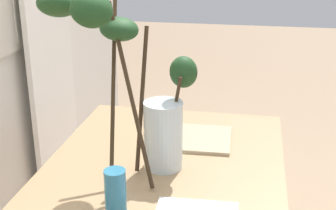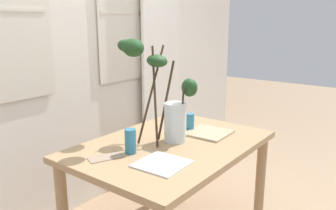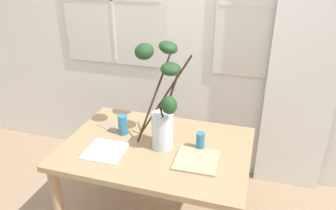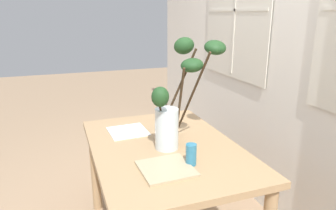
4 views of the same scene
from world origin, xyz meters
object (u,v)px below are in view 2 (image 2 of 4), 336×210
at_px(drinking_glass_blue_right, 190,122).
at_px(plate_square_right, 209,133).
at_px(dining_table, 171,158).
at_px(drinking_glass_blue_left, 130,141).
at_px(plate_square_left, 162,164).
at_px(vase_with_branches, 162,93).

distance_m(drinking_glass_blue_right, plate_square_right, 0.16).
bearing_deg(dining_table, drinking_glass_blue_left, 163.31).
relative_size(drinking_glass_blue_right, plate_square_left, 0.47).
height_order(drinking_glass_blue_left, drinking_glass_blue_right, drinking_glass_blue_left).
relative_size(drinking_glass_blue_left, plate_square_left, 0.57).
bearing_deg(dining_table, vase_with_branches, 78.48).
bearing_deg(drinking_glass_blue_right, dining_table, -169.92).
height_order(dining_table, drinking_glass_blue_left, drinking_glass_blue_left).
relative_size(dining_table, vase_with_branches, 1.87).
relative_size(vase_with_branches, drinking_glass_blue_right, 5.63).
bearing_deg(dining_table, plate_square_left, -151.32).
bearing_deg(dining_table, drinking_glass_blue_right, 10.08).
distance_m(plate_square_left, plate_square_right, 0.62).
bearing_deg(dining_table, plate_square_right, -17.68).
distance_m(dining_table, drinking_glass_blue_right, 0.35).
height_order(vase_with_branches, plate_square_left, vase_with_branches).
bearing_deg(drinking_glass_blue_left, vase_with_branches, -0.27).
xyz_separation_m(drinking_glass_blue_left, drinking_glass_blue_right, (0.59, -0.03, -0.01)).
bearing_deg(plate_square_left, vase_with_branches, 37.91).
relative_size(drinking_glass_blue_left, plate_square_right, 0.54).
relative_size(drinking_glass_blue_left, drinking_glass_blue_right, 1.22).
bearing_deg(drinking_glass_blue_left, drinking_glass_blue_right, -3.25).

